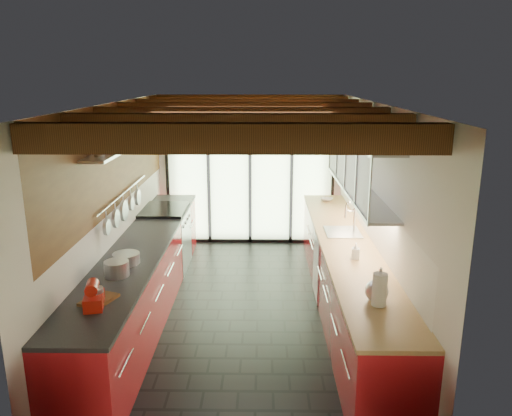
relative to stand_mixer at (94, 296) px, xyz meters
name	(u,v)px	position (x,y,z in m)	size (l,w,h in m)	color
ground	(245,310)	(1.27, 1.80, -1.02)	(5.50, 5.50, 0.00)	black
room_shell	(244,184)	(1.27, 1.80, 0.63)	(5.50, 5.50, 5.50)	silver
ceiling_beams	(245,113)	(1.27, 2.18, 1.44)	(3.14, 5.06, 4.90)	#593316
glass_door	(250,151)	(1.27, 4.49, 0.64)	(2.95, 0.10, 2.90)	#C6EAAD
left_counter	(144,276)	(-0.01, 1.80, -0.56)	(0.68, 5.00, 0.92)	#AC151C
range_stove	(166,239)	(-0.01, 3.25, -0.55)	(0.66, 0.90, 0.97)	silver
right_counter	(346,277)	(2.54, 1.80, -0.56)	(0.68, 5.00, 0.92)	#AC151C
sink_assembly	(344,230)	(2.56, 2.20, -0.06)	(0.45, 0.52, 0.43)	silver
upper_cabinets_right	(360,164)	(2.70, 2.10, 0.83)	(0.34, 3.00, 3.00)	silver
left_wall_fixtures	(125,165)	(-0.20, 1.98, 0.82)	(0.28, 2.60, 0.96)	silver
stand_mixer	(94,296)	(0.00, 0.00, 0.00)	(0.22, 0.31, 0.26)	red
pot_large	(117,269)	(0.00, 0.70, -0.02)	(0.25, 0.25, 0.16)	silver
pot_small	(126,258)	(0.00, 1.06, -0.04)	(0.30, 0.30, 0.11)	silver
cutting_board	(99,300)	(0.00, 0.11, -0.09)	(0.23, 0.32, 0.03)	brown
kettle	(377,289)	(2.54, 0.16, 0.01)	(0.24, 0.28, 0.25)	silver
paper_towel	(380,290)	(2.54, 0.06, 0.05)	(0.14, 0.14, 0.36)	white
soap_bottle	(356,251)	(2.54, 1.23, -0.01)	(0.09, 0.09, 0.19)	silver
bowl	(326,200)	(2.54, 3.89, -0.08)	(0.20, 0.20, 0.05)	silver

